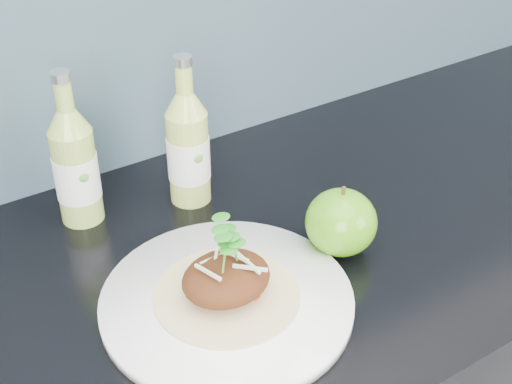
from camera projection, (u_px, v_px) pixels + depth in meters
dinner_plate at (227, 301)px, 0.84m from camera, size 0.36×0.36×0.02m
pork_taco at (226, 277)px, 0.82m from camera, size 0.17×0.17×0.10m
green_apple at (341, 222)px, 0.91m from camera, size 0.12×0.12×0.10m
cider_bottle_left at (75, 166)px, 0.94m from camera, size 0.07×0.07×0.22m
cider_bottle_right at (188, 148)px, 0.98m from camera, size 0.08×0.08×0.22m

